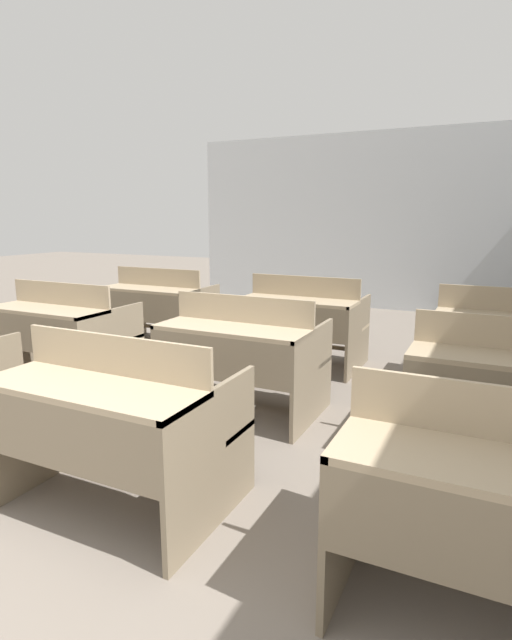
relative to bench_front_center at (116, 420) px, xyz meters
The scene contains 9 objects.
wall_back 6.30m from the bench_front_center, 91.47° to the left, with size 6.03×0.06×2.75m.
bench_front_center is the anchor object (origin of this frame).
bench_front_right 1.74m from the bench_front_center, ahead, with size 1.11×0.81×0.89m.
bench_second_left 2.24m from the bench_front_center, 143.09° to the left, with size 1.11×0.81×0.89m.
bench_second_center 1.38m from the bench_front_center, 89.96° to the left, with size 1.11×0.81×0.89m.
bench_second_right 2.25m from the bench_front_center, 37.53° to the left, with size 1.11×0.81×0.89m.
bench_third_left 3.25m from the bench_front_center, 123.04° to the left, with size 1.11×0.81×0.89m.
bench_third_center 2.72m from the bench_front_center, 90.39° to the left, with size 1.11×0.81×0.89m.
bench_third_right 3.24m from the bench_front_center, 56.59° to the left, with size 1.11×0.81×0.89m.
Camera 1 is at (1.81, -0.62, 1.46)m, focal length 28.00 mm.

